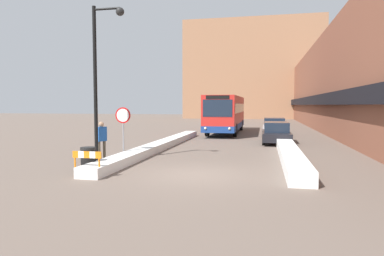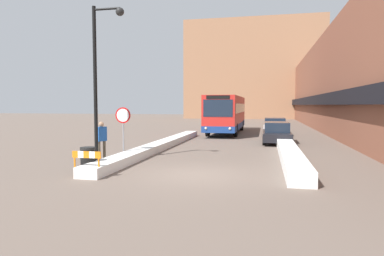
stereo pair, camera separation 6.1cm
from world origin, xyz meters
name	(u,v)px [view 2 (the right image)]	position (x,y,z in m)	size (l,w,h in m)	color
ground_plane	(197,175)	(0.00, 0.00, 0.00)	(160.00, 160.00, 0.00)	#66564C
building_row_right	(344,85)	(9.97, 24.00, 4.58)	(5.50, 60.00, 9.19)	brown
building_backdrop_far	(254,70)	(0.00, 55.42, 9.29)	(26.00, 8.00, 18.59)	#996B4C
snow_bank_left	(161,145)	(-3.60, 7.09, 0.20)	(0.90, 17.42, 0.40)	silver
snow_bank_right	(286,145)	(3.60, 7.98, 0.26)	(0.90, 18.71, 0.51)	silver
city_bus	(227,113)	(-1.06, 19.05, 1.81)	(2.57, 11.77, 3.34)	red
parked_car_front	(277,133)	(3.20, 11.51, 0.71)	(1.85, 4.71, 1.42)	black
parked_car_back	(275,127)	(3.20, 17.09, 0.75)	(1.90, 4.25, 1.50)	#B7B7BC
stop_sign	(123,121)	(-4.22, 3.06, 1.79)	(0.76, 0.08, 2.47)	gray
street_lamp	(101,68)	(-4.58, 1.58, 4.19)	(1.46, 0.36, 6.83)	black
pedestrian	(101,137)	(-5.04, 2.43, 1.08)	(0.39, 0.55, 1.80)	brown
trash_bin	(88,159)	(-4.24, -0.26, 0.48)	(0.59, 0.59, 0.95)	black
construction_barricade	(87,159)	(-3.72, -1.28, 0.67)	(1.10, 0.06, 0.94)	orange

